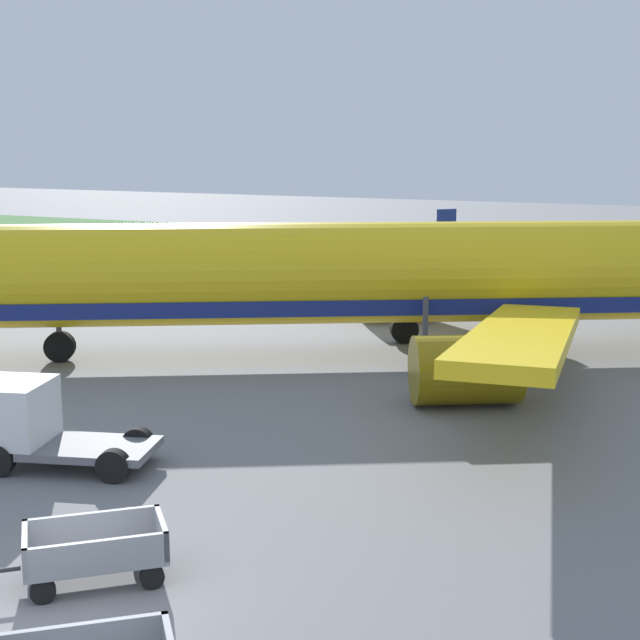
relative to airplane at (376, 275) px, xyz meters
name	(u,v)px	position (x,y,z in m)	size (l,w,h in m)	color
ground_plane	(64,609)	(2.55, -19.95, -3.05)	(220.00, 220.00, 0.00)	slate
grass_strip	(590,265)	(2.55, 30.08, -3.02)	(220.00, 28.00, 0.06)	#3D7033
airplane	(376,275)	(0.00, 0.00, 0.00)	(34.22, 28.50, 11.34)	yellow
baggage_cart_second_in_row	(95,550)	(2.39, -18.89, -2.45)	(3.10, 2.96, 1.07)	gray
service_truck_beside_carts	(32,422)	(-3.02, -14.62, -1.95)	(4.74, 3.12, 2.10)	slate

